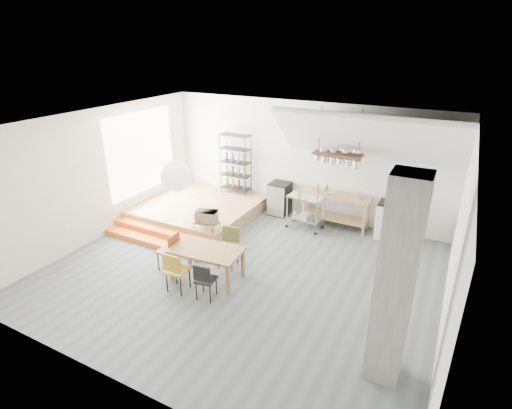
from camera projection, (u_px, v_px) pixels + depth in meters
The scene contains 26 objects.
floor at pixel (242, 271), 8.73m from camera, with size 8.00×8.00×0.00m, color #525D5F.
wall_back at pixel (304, 160), 10.97m from camera, with size 8.00×0.04×3.20m, color silver.
wall_left at pixel (100, 175), 9.82m from camera, with size 0.04×7.00×3.20m, color silver.
wall_right at pixel (457, 248), 6.40m from camera, with size 0.04×7.00×3.20m, color silver.
ceiling at pixel (240, 125), 7.49m from camera, with size 8.00×7.00×0.02m, color white.
slope_ceiling at pixel (368, 138), 9.34m from camera, with size 4.40×1.80×0.15m, color white.
window_pane at pixel (142, 152), 10.96m from camera, with size 0.02×2.50×2.20m, color white.
platform at pixel (200, 209), 11.36m from camera, with size 3.00×3.00×0.40m, color olive.
step_lower at pixel (154, 242), 9.81m from camera, with size 3.00×0.35×0.13m, color orange.
step_upper at pixel (164, 234), 10.07m from camera, with size 3.00×0.35×0.27m, color orange.
concrete_column at pixel (396, 283), 5.47m from camera, with size 0.50×0.50×3.20m, color slate.
kitchen_counter at pixel (336, 204), 10.59m from camera, with size 1.80×0.60×0.91m.
stove at pixel (389, 220), 10.05m from camera, with size 0.60×0.60×1.18m.
pot_rack at pixel (338, 157), 9.87m from camera, with size 1.20×0.50×1.43m.
wire_shelving at pixel (236, 163), 11.69m from camera, with size 0.88×0.38×1.80m.
microwave_shelf at pixel (207, 223), 9.73m from camera, with size 0.60×0.40×0.16m.
paper_lantern at pixel (176, 176), 7.84m from camera, with size 0.60×0.60×0.60m, color white.
dining_table at pixel (206, 252), 8.23m from camera, with size 1.53×0.94×0.70m.
chair_mustard at pixel (175, 269), 7.81m from camera, with size 0.43×0.43×0.89m.
chair_black at pixel (204, 278), 7.61m from camera, with size 0.41×0.41×0.79m.
chair_olive at pixel (229, 243), 8.77m from camera, with size 0.46×0.46×0.90m.
chair_red at pixel (170, 248), 8.59m from camera, with size 0.42×0.42×0.88m.
rolling_cart at pixel (305, 208), 10.48m from camera, with size 0.96×0.60×0.91m.
mini_fridge at pixel (280, 198), 11.40m from camera, with size 0.55×0.55×0.94m, color black.
microwave at pixel (206, 217), 9.67m from camera, with size 0.51×0.35×0.28m, color beige.
bowl at pixel (330, 193), 10.50m from camera, with size 0.21×0.21×0.05m, color silver.
Camera 1 is at (3.75, -6.49, 4.71)m, focal length 28.00 mm.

